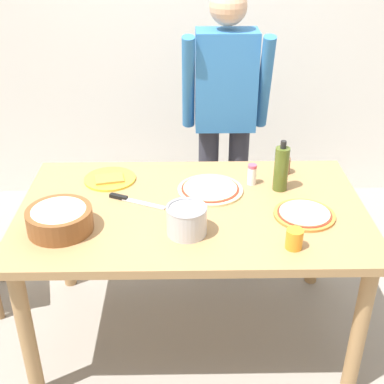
{
  "coord_description": "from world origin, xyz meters",
  "views": [
    {
      "loc": [
        -0.04,
        -2.07,
        1.99
      ],
      "look_at": [
        0.0,
        0.05,
        0.81
      ],
      "focal_mm": 48.62,
      "sensor_mm": 36.0,
      "label": 1
    }
  ],
  "objects_px": {
    "person_cook": "(225,112)",
    "salt_shaker": "(252,174)",
    "dining_table": "(192,223)",
    "plate_with_slice": "(110,179)",
    "chef_knife": "(130,200)",
    "olive_oil_bottle": "(281,168)",
    "cup_orange": "(294,239)",
    "steel_pot": "(187,220)",
    "pizza_cooked_on_tray": "(304,214)",
    "popcorn_bowl": "(59,218)",
    "pizza_raw_on_board": "(210,189)",
    "cup_small_brown": "(283,165)"
  },
  "relations": [
    {
      "from": "cup_orange",
      "to": "steel_pot",
      "type": "bearing_deg",
      "value": 165.12
    },
    {
      "from": "steel_pot",
      "to": "chef_knife",
      "type": "distance_m",
      "value": 0.39
    },
    {
      "from": "pizza_raw_on_board",
      "to": "pizza_cooked_on_tray",
      "type": "xyz_separation_m",
      "value": [
        0.41,
        -0.24,
        -0.0
      ]
    },
    {
      "from": "dining_table",
      "to": "cup_orange",
      "type": "height_order",
      "value": "cup_orange"
    },
    {
      "from": "pizza_raw_on_board",
      "to": "cup_orange",
      "type": "xyz_separation_m",
      "value": [
        0.32,
        -0.48,
        0.03
      ]
    },
    {
      "from": "cup_small_brown",
      "to": "cup_orange",
      "type": "bearing_deg",
      "value": -96.0
    },
    {
      "from": "steel_pot",
      "to": "dining_table",
      "type": "bearing_deg",
      "value": 83.01
    },
    {
      "from": "pizza_cooked_on_tray",
      "to": "plate_with_slice",
      "type": "relative_size",
      "value": 1.06
    },
    {
      "from": "pizza_raw_on_board",
      "to": "olive_oil_bottle",
      "type": "height_order",
      "value": "olive_oil_bottle"
    },
    {
      "from": "plate_with_slice",
      "to": "cup_orange",
      "type": "height_order",
      "value": "cup_orange"
    },
    {
      "from": "person_cook",
      "to": "salt_shaker",
      "type": "height_order",
      "value": "person_cook"
    },
    {
      "from": "plate_with_slice",
      "to": "chef_knife",
      "type": "relative_size",
      "value": 0.95
    },
    {
      "from": "pizza_cooked_on_tray",
      "to": "chef_knife",
      "type": "relative_size",
      "value": 1.0
    },
    {
      "from": "popcorn_bowl",
      "to": "olive_oil_bottle",
      "type": "height_order",
      "value": "olive_oil_bottle"
    },
    {
      "from": "chef_knife",
      "to": "cup_small_brown",
      "type": "bearing_deg",
      "value": 20.14
    },
    {
      "from": "plate_with_slice",
      "to": "steel_pot",
      "type": "height_order",
      "value": "steel_pot"
    },
    {
      "from": "dining_table",
      "to": "pizza_raw_on_board",
      "type": "xyz_separation_m",
      "value": [
        0.09,
        0.15,
        0.1
      ]
    },
    {
      "from": "person_cook",
      "to": "salt_shaker",
      "type": "distance_m",
      "value": 0.56
    },
    {
      "from": "person_cook",
      "to": "plate_with_slice",
      "type": "distance_m",
      "value": 0.8
    },
    {
      "from": "pizza_raw_on_board",
      "to": "chef_knife",
      "type": "xyz_separation_m",
      "value": [
        -0.38,
        -0.09,
        -0.0
      ]
    },
    {
      "from": "dining_table",
      "to": "cup_orange",
      "type": "relative_size",
      "value": 18.82
    },
    {
      "from": "popcorn_bowl",
      "to": "pizza_cooked_on_tray",
      "type": "bearing_deg",
      "value": 5.03
    },
    {
      "from": "person_cook",
      "to": "cup_small_brown",
      "type": "height_order",
      "value": "person_cook"
    },
    {
      "from": "popcorn_bowl",
      "to": "steel_pot",
      "type": "distance_m",
      "value": 0.54
    },
    {
      "from": "person_cook",
      "to": "pizza_cooked_on_tray",
      "type": "bearing_deg",
      "value": -70.48
    },
    {
      "from": "pizza_cooked_on_tray",
      "to": "steel_pot",
      "type": "bearing_deg",
      "value": -166.38
    },
    {
      "from": "person_cook",
      "to": "popcorn_bowl",
      "type": "xyz_separation_m",
      "value": [
        -0.77,
        -0.94,
        -0.12
      ]
    },
    {
      "from": "pizza_cooked_on_tray",
      "to": "popcorn_bowl",
      "type": "bearing_deg",
      "value": -174.97
    },
    {
      "from": "cup_orange",
      "to": "pizza_cooked_on_tray",
      "type": "bearing_deg",
      "value": 68.67
    },
    {
      "from": "pizza_raw_on_board",
      "to": "plate_with_slice",
      "type": "height_order",
      "value": "plate_with_slice"
    },
    {
      "from": "pizza_raw_on_board",
      "to": "salt_shaker",
      "type": "bearing_deg",
      "value": 18.64
    },
    {
      "from": "dining_table",
      "to": "salt_shaker",
      "type": "distance_m",
      "value": 0.4
    },
    {
      "from": "pizza_cooked_on_tray",
      "to": "cup_orange",
      "type": "bearing_deg",
      "value": -111.33
    },
    {
      "from": "cup_orange",
      "to": "chef_knife",
      "type": "height_order",
      "value": "cup_orange"
    },
    {
      "from": "steel_pot",
      "to": "chef_knife",
      "type": "xyz_separation_m",
      "value": [
        -0.26,
        0.28,
        -0.06
      ]
    },
    {
      "from": "plate_with_slice",
      "to": "pizza_raw_on_board",
      "type": "bearing_deg",
      "value": -13.56
    },
    {
      "from": "steel_pot",
      "to": "cup_orange",
      "type": "xyz_separation_m",
      "value": [
        0.43,
        -0.12,
        -0.02
      ]
    },
    {
      "from": "olive_oil_bottle",
      "to": "steel_pot",
      "type": "relative_size",
      "value": 1.48
    },
    {
      "from": "person_cook",
      "to": "popcorn_bowl",
      "type": "height_order",
      "value": "person_cook"
    },
    {
      "from": "person_cook",
      "to": "cup_orange",
      "type": "distance_m",
      "value": 1.12
    },
    {
      "from": "dining_table",
      "to": "pizza_cooked_on_tray",
      "type": "relative_size",
      "value": 5.82
    },
    {
      "from": "dining_table",
      "to": "steel_pot",
      "type": "xyz_separation_m",
      "value": [
        -0.03,
        -0.22,
        0.16
      ]
    },
    {
      "from": "plate_with_slice",
      "to": "cup_orange",
      "type": "bearing_deg",
      "value": -36.4
    },
    {
      "from": "pizza_cooked_on_tray",
      "to": "plate_with_slice",
      "type": "bearing_deg",
      "value": 158.47
    },
    {
      "from": "olive_oil_bottle",
      "to": "cup_orange",
      "type": "bearing_deg",
      "value": -92.84
    },
    {
      "from": "pizza_raw_on_board",
      "to": "steel_pot",
      "type": "distance_m",
      "value": 0.39
    },
    {
      "from": "pizza_raw_on_board",
      "to": "steel_pot",
      "type": "xyz_separation_m",
      "value": [
        -0.12,
        -0.37,
        0.06
      ]
    },
    {
      "from": "pizza_raw_on_board",
      "to": "popcorn_bowl",
      "type": "xyz_separation_m",
      "value": [
        -0.66,
        -0.33,
        0.05
      ]
    },
    {
      "from": "olive_oil_bottle",
      "to": "plate_with_slice",
      "type": "bearing_deg",
      "value": 172.75
    },
    {
      "from": "salt_shaker",
      "to": "olive_oil_bottle",
      "type": "bearing_deg",
      "value": -23.39
    }
  ]
}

